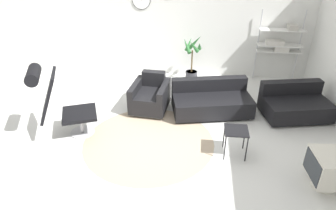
{
  "coord_description": "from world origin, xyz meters",
  "views": [
    {
      "loc": [
        0.6,
        -4.5,
        3.16
      ],
      "look_at": [
        0.04,
        0.21,
        0.55
      ],
      "focal_mm": 32.0,
      "sensor_mm": 36.0,
      "label": 1
    }
  ],
  "objects_px": {
    "couch_low": "(211,101)",
    "crt_television": "(328,169)",
    "armchair_red": "(150,97)",
    "potted_plant": "(192,62)",
    "shelf_unit": "(281,42)",
    "side_table": "(236,133)",
    "couch_second": "(294,105)",
    "lounge_chair": "(55,97)"
  },
  "relations": [
    {
      "from": "couch_low",
      "to": "crt_television",
      "type": "xyz_separation_m",
      "value": [
        1.62,
        -2.0,
        0.07
      ]
    },
    {
      "from": "armchair_red",
      "to": "potted_plant",
      "type": "distance_m",
      "value": 1.77
    },
    {
      "from": "armchair_red",
      "to": "shelf_unit",
      "type": "xyz_separation_m",
      "value": [
        2.89,
        1.79,
        0.75
      ]
    },
    {
      "from": "side_table",
      "to": "potted_plant",
      "type": "height_order",
      "value": "potted_plant"
    },
    {
      "from": "couch_second",
      "to": "shelf_unit",
      "type": "height_order",
      "value": "shelf_unit"
    },
    {
      "from": "armchair_red",
      "to": "couch_low",
      "type": "distance_m",
      "value": 1.27
    },
    {
      "from": "crt_television",
      "to": "potted_plant",
      "type": "xyz_separation_m",
      "value": [
        -2.09,
        3.56,
        0.19
      ]
    },
    {
      "from": "armchair_red",
      "to": "potted_plant",
      "type": "height_order",
      "value": "potted_plant"
    },
    {
      "from": "armchair_red",
      "to": "side_table",
      "type": "relative_size",
      "value": 1.91
    },
    {
      "from": "couch_second",
      "to": "side_table",
      "type": "bearing_deg",
      "value": 35.31
    },
    {
      "from": "lounge_chair",
      "to": "potted_plant",
      "type": "xyz_separation_m",
      "value": [
        2.24,
        2.75,
        -0.3
      ]
    },
    {
      "from": "lounge_chair",
      "to": "armchair_red",
      "type": "height_order",
      "value": "lounge_chair"
    },
    {
      "from": "armchair_red",
      "to": "couch_low",
      "type": "height_order",
      "value": "armchair_red"
    },
    {
      "from": "potted_plant",
      "to": "side_table",
      "type": "bearing_deg",
      "value": -73.8
    },
    {
      "from": "side_table",
      "to": "crt_television",
      "type": "distance_m",
      "value": 1.39
    },
    {
      "from": "couch_low",
      "to": "crt_television",
      "type": "bearing_deg",
      "value": 116.78
    },
    {
      "from": "armchair_red",
      "to": "shelf_unit",
      "type": "relative_size",
      "value": 0.52
    },
    {
      "from": "armchair_red",
      "to": "crt_television",
      "type": "xyz_separation_m",
      "value": [
        2.88,
        -1.99,
        0.04
      ]
    },
    {
      "from": "potted_plant",
      "to": "couch_low",
      "type": "bearing_deg",
      "value": -73.04
    },
    {
      "from": "couch_second",
      "to": "shelf_unit",
      "type": "xyz_separation_m",
      "value": [
        -0.05,
        1.74,
        0.78
      ]
    },
    {
      "from": "shelf_unit",
      "to": "couch_low",
      "type": "bearing_deg",
      "value": -132.3
    },
    {
      "from": "couch_second",
      "to": "potted_plant",
      "type": "bearing_deg",
      "value": -47.57
    },
    {
      "from": "lounge_chair",
      "to": "couch_low",
      "type": "relative_size",
      "value": 0.79
    },
    {
      "from": "armchair_red",
      "to": "shelf_unit",
      "type": "distance_m",
      "value": 3.48
    },
    {
      "from": "couch_second",
      "to": "side_table",
      "type": "height_order",
      "value": "couch_second"
    },
    {
      "from": "lounge_chair",
      "to": "shelf_unit",
      "type": "distance_m",
      "value": 5.26
    },
    {
      "from": "lounge_chair",
      "to": "couch_low",
      "type": "distance_m",
      "value": 3.02
    },
    {
      "from": "side_table",
      "to": "couch_second",
      "type": "bearing_deg",
      "value": 47.53
    },
    {
      "from": "lounge_chair",
      "to": "side_table",
      "type": "bearing_deg",
      "value": 64.39
    },
    {
      "from": "couch_low",
      "to": "side_table",
      "type": "relative_size",
      "value": 3.56
    },
    {
      "from": "crt_television",
      "to": "potted_plant",
      "type": "relative_size",
      "value": 0.5
    },
    {
      "from": "couch_low",
      "to": "shelf_unit",
      "type": "xyz_separation_m",
      "value": [
        1.62,
        1.78,
        0.78
      ]
    },
    {
      "from": "potted_plant",
      "to": "shelf_unit",
      "type": "height_order",
      "value": "shelf_unit"
    },
    {
      "from": "side_table",
      "to": "shelf_unit",
      "type": "bearing_deg",
      "value": 68.51
    },
    {
      "from": "couch_second",
      "to": "armchair_red",
      "type": "bearing_deg",
      "value": -11.39
    },
    {
      "from": "crt_television",
      "to": "shelf_unit",
      "type": "xyz_separation_m",
      "value": [
        0.0,
        3.78,
        0.71
      ]
    },
    {
      "from": "armchair_red",
      "to": "lounge_chair",
      "type": "bearing_deg",
      "value": 44.03
    },
    {
      "from": "lounge_chair",
      "to": "potted_plant",
      "type": "distance_m",
      "value": 3.56
    },
    {
      "from": "armchair_red",
      "to": "couch_low",
      "type": "bearing_deg",
      "value": -175.01
    },
    {
      "from": "side_table",
      "to": "lounge_chair",
      "type": "bearing_deg",
      "value": 176.55
    },
    {
      "from": "armchair_red",
      "to": "crt_television",
      "type": "bearing_deg",
      "value": 150.12
    },
    {
      "from": "lounge_chair",
      "to": "potted_plant",
      "type": "bearing_deg",
      "value": 118.69
    }
  ]
}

